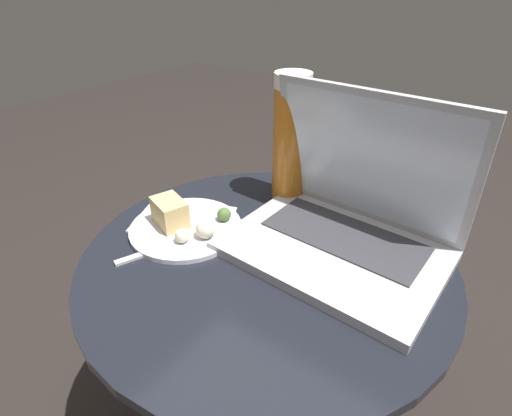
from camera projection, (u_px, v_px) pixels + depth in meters
The scene contains 6 objects.
table at pixel (265, 319), 0.76m from camera, with size 0.63×0.63×0.52m.
napkin at pixel (184, 219), 0.77m from camera, with size 0.21×0.18×0.00m.
laptop at pixel (346, 220), 0.67m from camera, with size 0.36×0.27×0.26m.
beer_glass at pixel (290, 140), 0.78m from camera, with size 0.07×0.07×0.26m.
snack_plate at pixel (184, 224), 0.73m from camera, with size 0.21×0.21×0.06m.
fork at pixel (172, 244), 0.70m from camera, with size 0.08×0.17×0.00m.
Camera 1 is at (0.30, -0.45, 0.93)m, focal length 28.00 mm.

